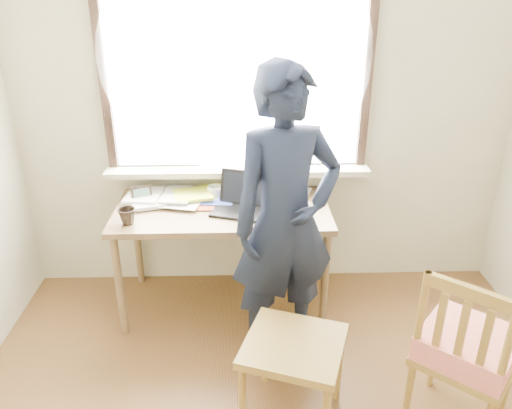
{
  "coord_description": "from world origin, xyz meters",
  "views": [
    {
      "loc": [
        -0.17,
        -1.41,
        2.18
      ],
      "look_at": [
        -0.1,
        0.95,
        1.1
      ],
      "focal_mm": 35.0,
      "sensor_mm": 36.0,
      "label": 1
    }
  ],
  "objects_px": {
    "laptop": "(243,202)",
    "mug_white": "(215,192)",
    "mug_dark": "(127,216)",
    "person": "(286,221)",
    "work_chair": "(294,354)",
    "side_chair": "(466,348)",
    "desk": "(223,218)"
  },
  "relations": [
    {
      "from": "laptop",
      "to": "mug_white",
      "type": "xyz_separation_m",
      "value": [
        -0.19,
        0.2,
        -0.01
      ]
    },
    {
      "from": "mug_white",
      "to": "mug_dark",
      "type": "relative_size",
      "value": 1.01
    },
    {
      "from": "mug_white",
      "to": "person",
      "type": "height_order",
      "value": "person"
    },
    {
      "from": "work_chair",
      "to": "side_chair",
      "type": "distance_m",
      "value": 0.86
    },
    {
      "from": "work_chair",
      "to": "person",
      "type": "xyz_separation_m",
      "value": [
        -0.0,
        0.57,
        0.48
      ]
    },
    {
      "from": "laptop",
      "to": "mug_dark",
      "type": "bearing_deg",
      "value": -165.29
    },
    {
      "from": "mug_white",
      "to": "desk",
      "type": "bearing_deg",
      "value": -72.11
    },
    {
      "from": "mug_dark",
      "to": "person",
      "type": "height_order",
      "value": "person"
    },
    {
      "from": "laptop",
      "to": "work_chair",
      "type": "bearing_deg",
      "value": -76.24
    },
    {
      "from": "desk",
      "to": "work_chair",
      "type": "distance_m",
      "value": 1.15
    },
    {
      "from": "mug_white",
      "to": "work_chair",
      "type": "height_order",
      "value": "mug_white"
    },
    {
      "from": "desk",
      "to": "side_chair",
      "type": "height_order",
      "value": "side_chair"
    },
    {
      "from": "mug_dark",
      "to": "work_chair",
      "type": "xyz_separation_m",
      "value": [
        0.97,
        -0.83,
        -0.4
      ]
    },
    {
      "from": "laptop",
      "to": "mug_white",
      "type": "height_order",
      "value": "laptop"
    },
    {
      "from": "side_chair",
      "to": "person",
      "type": "height_order",
      "value": "person"
    },
    {
      "from": "mug_dark",
      "to": "person",
      "type": "distance_m",
      "value": 1.0
    },
    {
      "from": "laptop",
      "to": "mug_dark",
      "type": "height_order",
      "value": "laptop"
    },
    {
      "from": "mug_dark",
      "to": "work_chair",
      "type": "distance_m",
      "value": 1.34
    },
    {
      "from": "person",
      "to": "mug_dark",
      "type": "bearing_deg",
      "value": 146.41
    },
    {
      "from": "mug_white",
      "to": "laptop",
      "type": "bearing_deg",
      "value": -46.31
    },
    {
      "from": "desk",
      "to": "person",
      "type": "distance_m",
      "value": 0.65
    },
    {
      "from": "desk",
      "to": "side_chair",
      "type": "xyz_separation_m",
      "value": [
        1.23,
        -1.12,
        -0.19
      ]
    },
    {
      "from": "mug_dark",
      "to": "person",
      "type": "bearing_deg",
      "value": -15.02
    },
    {
      "from": "mug_white",
      "to": "person",
      "type": "bearing_deg",
      "value": -56.05
    },
    {
      "from": "person",
      "to": "laptop",
      "type": "bearing_deg",
      "value": 100.11
    },
    {
      "from": "side_chair",
      "to": "mug_white",
      "type": "bearing_deg",
      "value": 134.9
    },
    {
      "from": "laptop",
      "to": "side_chair",
      "type": "height_order",
      "value": "laptop"
    },
    {
      "from": "laptop",
      "to": "mug_dark",
      "type": "xyz_separation_m",
      "value": [
        -0.72,
        -0.19,
        -0.01
      ]
    },
    {
      "from": "mug_white",
      "to": "mug_dark",
      "type": "xyz_separation_m",
      "value": [
        -0.53,
        -0.39,
        0.01
      ]
    },
    {
      "from": "work_chair",
      "to": "person",
      "type": "distance_m",
      "value": 0.74
    },
    {
      "from": "laptop",
      "to": "work_chair",
      "type": "relative_size",
      "value": 0.69
    },
    {
      "from": "desk",
      "to": "mug_dark",
      "type": "bearing_deg",
      "value": -159.28
    }
  ]
}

